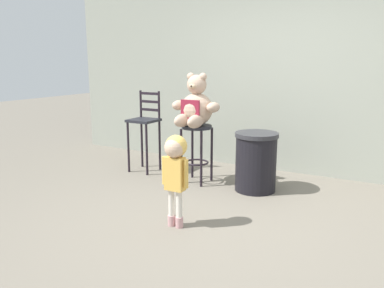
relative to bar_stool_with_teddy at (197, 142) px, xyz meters
name	(u,v)px	position (x,y,z in m)	size (l,w,h in m)	color
ground_plane	(220,222)	(0.82, -1.02, -0.53)	(24.00, 24.00, 0.00)	slate
building_wall	(293,29)	(0.82, 1.19, 1.42)	(7.22, 0.30, 3.90)	gray
bar_stool_with_teddy	(197,142)	(0.00, 0.00, 0.00)	(0.38, 0.38, 0.74)	#212229
teddy_bear	(195,107)	(0.00, -0.03, 0.45)	(0.63, 0.56, 0.65)	tan
child_walking	(175,161)	(0.49, -1.31, 0.11)	(0.28, 0.22, 0.88)	#C39092
trash_bin	(256,162)	(0.78, 0.06, -0.17)	(0.51, 0.51, 0.71)	black
bar_chair_empty	(145,126)	(-0.89, 0.12, 0.12)	(0.37, 0.37, 1.12)	#212229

